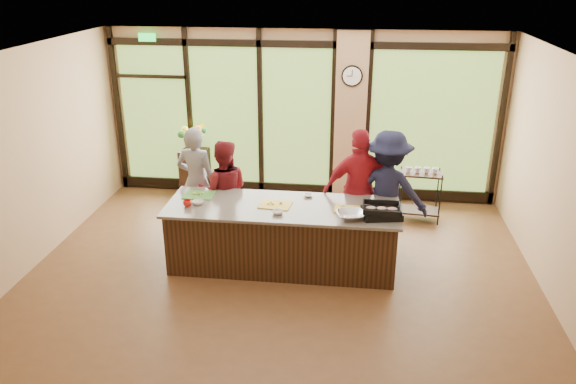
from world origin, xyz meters
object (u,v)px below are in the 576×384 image
(cook_left, at_px, (197,182))
(cook_right, at_px, (387,192))
(roasting_pan, at_px, (381,213))
(flower_stand, at_px, (195,173))
(island_base, at_px, (282,237))
(bar_cart, at_px, (420,189))

(cook_left, bearing_deg, cook_right, -173.28)
(roasting_pan, bearing_deg, flower_stand, 130.94)
(flower_stand, bearing_deg, roasting_pan, -30.82)
(island_base, relative_size, bar_cart, 3.32)
(cook_right, relative_size, bar_cart, 1.96)
(cook_left, relative_size, roasting_pan, 3.54)
(island_base, relative_size, flower_stand, 3.47)
(cook_right, bearing_deg, bar_cart, -108.39)
(flower_stand, height_order, bar_cart, bar_cart)
(island_base, relative_size, cook_left, 1.77)
(cook_right, relative_size, flower_stand, 2.05)
(cook_right, bearing_deg, island_base, 36.46)
(island_base, distance_m, cook_left, 1.73)
(cook_right, distance_m, roasting_pan, 0.90)
(island_base, bearing_deg, cook_left, 149.75)
(cook_right, relative_size, roasting_pan, 3.70)
(island_base, height_order, flower_stand, flower_stand)
(bar_cart, bearing_deg, cook_right, -114.17)
(cook_right, bearing_deg, flower_stand, -15.67)
(bar_cart, bearing_deg, roasting_pan, -105.09)
(roasting_pan, relative_size, flower_stand, 0.55)
(cook_right, distance_m, bar_cart, 1.30)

